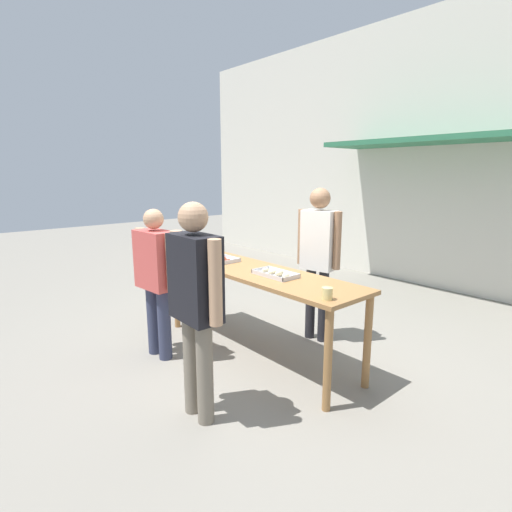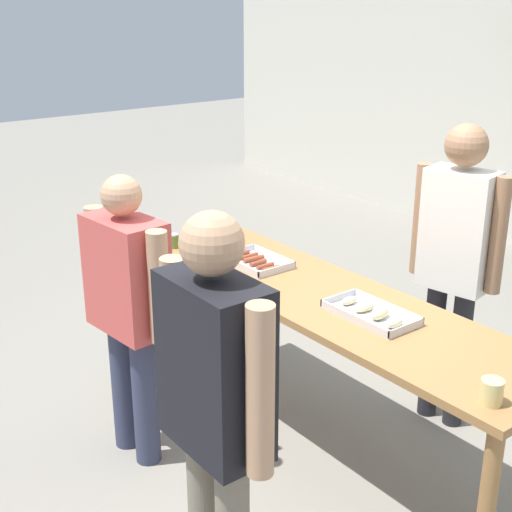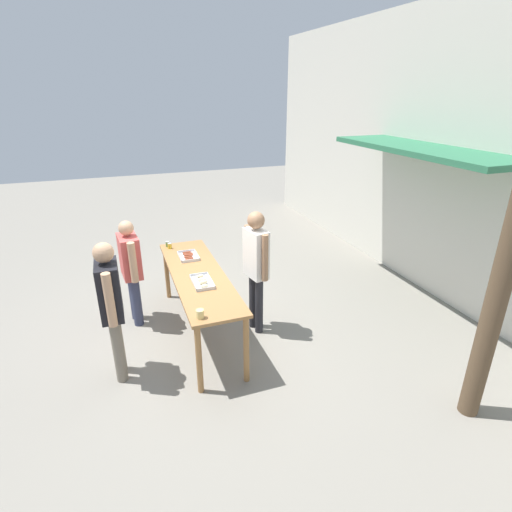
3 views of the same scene
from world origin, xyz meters
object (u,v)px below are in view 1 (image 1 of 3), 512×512
beer_cup (327,294)px  person_customer_with_cup (196,294)px  person_server_behind_table (318,250)px  person_customer_holding_hotdog (156,272)px  food_tray_sausages (221,260)px  food_tray_buns (276,274)px  condiment_jar_ketchup (186,253)px  condiment_jar_mustard (181,253)px

beer_cup → person_customer_with_cup: size_ratio=0.06×
beer_cup → person_server_behind_table: person_server_behind_table is taller
person_server_behind_table → person_customer_holding_hotdog: bearing=-127.8°
person_customer_holding_hotdog → person_customer_with_cup: size_ratio=0.91×
food_tray_sausages → person_server_behind_table: (0.80, 0.77, 0.13)m
food_tray_buns → person_customer_holding_hotdog: size_ratio=0.29×
person_customer_holding_hotdog → beer_cup: bearing=-166.0°
beer_cup → condiment_jar_ketchup: bearing=179.9°
food_tray_sausages → beer_cup: bearing=-6.9°
food_tray_buns → condiment_jar_ketchup: (-1.37, -0.21, 0.02)m
person_customer_with_cup → person_server_behind_table: bearing=-77.8°
food_tray_buns → condiment_jar_ketchup: size_ratio=5.17×
condiment_jar_mustard → person_customer_holding_hotdog: size_ratio=0.06×
condiment_jar_ketchup → beer_cup: (2.18, -0.01, 0.01)m
person_server_behind_table → person_customer_holding_hotdog: size_ratio=1.12×
condiment_jar_mustard → person_server_behind_table: person_server_behind_table is taller
person_server_behind_table → person_customer_holding_hotdog: (-0.81, -1.60, -0.15)m
condiment_jar_ketchup → person_server_behind_table: 1.59m
food_tray_sausages → person_customer_holding_hotdog: size_ratio=0.25×
person_customer_holding_hotdog → person_server_behind_table: bearing=-122.2°
condiment_jar_ketchup → condiment_jar_mustard: bearing=-168.1°
person_customer_holding_hotdog → person_customer_with_cup: 1.24m
food_tray_buns → person_customer_with_cup: size_ratio=0.26×
food_tray_sausages → person_customer_with_cup: size_ratio=0.23×
condiment_jar_mustard → person_customer_holding_hotdog: 0.80m
food_tray_sausages → person_server_behind_table: 1.12m
beer_cup → food_tray_buns: bearing=165.5°
condiment_jar_mustard → condiment_jar_ketchup: bearing=11.9°
food_tray_buns → beer_cup: bearing=-14.5°
condiment_jar_ketchup → person_customer_with_cup: 1.87m
food_tray_buns → person_server_behind_table: size_ratio=0.26×
food_tray_buns → beer_cup: size_ratio=4.54×
food_tray_sausages → condiment_jar_ketchup: bearing=-155.4°
condiment_jar_mustard → person_customer_with_cup: person_customer_with_cup is taller
food_tray_sausages → person_customer_with_cup: 1.63m
beer_cup → person_customer_holding_hotdog: size_ratio=0.06×
person_server_behind_table → person_customer_holding_hotdog: 1.79m
food_tray_buns → beer_cup: beer_cup is taller
condiment_jar_mustard → person_customer_with_cup: bearing=-27.1°
food_tray_sausages → food_tray_buns: bearing=0.0°
condiment_jar_mustard → food_tray_buns: bearing=8.8°
condiment_jar_ketchup → person_customer_holding_hotdog: (0.44, -0.62, -0.05)m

